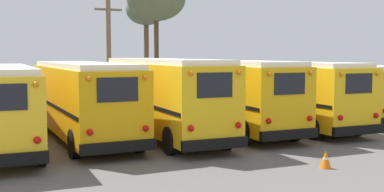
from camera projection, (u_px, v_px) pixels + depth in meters
The scene contains 11 objects.
ground_plane at pixel (190, 131), 22.28m from camera, with size 160.00×160.00×0.00m, color #5B5956.
school_bus_0 at pixel (1, 104), 17.90m from camera, with size 2.78×9.88×3.10m.
school_bus_1 at pixel (82, 97), 20.21m from camera, with size 2.62×10.50×3.19m.
school_bus_2 at pixel (161, 94), 20.95m from camera, with size 2.82×10.94×3.34m.
school_bus_3 at pixel (230, 93), 22.11m from camera, with size 2.80×9.62×3.25m.
school_bus_4 at pixel (282, 91), 23.94m from camera, with size 2.81×10.87×3.18m.
school_bus_5 at pixel (317, 89), 26.49m from camera, with size 2.96×10.76×2.98m.
utility_pole at pixel (109, 50), 31.29m from camera, with size 1.80×0.31×7.30m.
bare_tree_1 at pixel (146, 12), 42.12m from camera, with size 3.54×3.54×8.75m.
fence_line at pixel (136, 96), 29.19m from camera, with size 24.45×0.06×1.42m.
traffic_cone at pixel (326, 159), 14.93m from camera, with size 0.36×0.36×0.55m.
Camera 1 is at (-9.36, -19.97, 3.53)m, focal length 45.00 mm.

